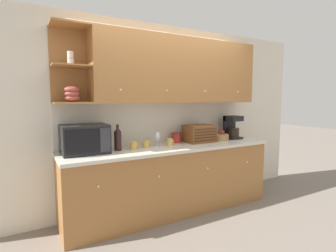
{
  "coord_description": "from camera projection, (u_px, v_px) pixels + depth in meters",
  "views": [
    {
      "loc": [
        -1.76,
        -3.37,
        1.57
      ],
      "look_at": [
        0.0,
        -0.23,
        1.18
      ],
      "focal_mm": 28.0,
      "sensor_mm": 36.0,
      "label": 1
    }
  ],
  "objects": [
    {
      "name": "ground_plane",
      "position": [
        161.0,
        202.0,
        3.94
      ],
      "size": [
        24.0,
        24.0,
        0.0
      ],
      "primitive_type": "plane",
      "color": "slate"
    },
    {
      "name": "wall_back",
      "position": [
        159.0,
        116.0,
        3.83
      ],
      "size": [
        5.31,
        0.06,
        2.6
      ],
      "color": "silver",
      "rests_on": "ground_plane"
    },
    {
      "name": "counter_unit",
      "position": [
        171.0,
        179.0,
        3.61
      ],
      "size": [
        2.93,
        0.68,
        0.92
      ],
      "color": "#A36B38",
      "rests_on": "ground_plane"
    },
    {
      "name": "backsplash_panel",
      "position": [
        161.0,
        123.0,
        3.81
      ],
      "size": [
        2.91,
        0.01,
        0.58
      ],
      "color": "silver",
      "rests_on": "counter_unit"
    },
    {
      "name": "upper_cabinets",
      "position": [
        177.0,
        71.0,
        3.66
      ],
      "size": [
        2.91,
        0.38,
        0.89
      ],
      "color": "#A36B38",
      "rests_on": "backsplash_panel"
    },
    {
      "name": "microwave",
      "position": [
        85.0,
        139.0,
        3.07
      ],
      "size": [
        0.53,
        0.39,
        0.34
      ],
      "color": "black",
      "rests_on": "counter_unit"
    },
    {
      "name": "wine_bottle",
      "position": [
        118.0,
        139.0,
        3.24
      ],
      "size": [
        0.09,
        0.09,
        0.32
      ],
      "color": "black",
      "rests_on": "counter_unit"
    },
    {
      "name": "mug_blue_second",
      "position": [
        134.0,
        145.0,
        3.33
      ],
      "size": [
        0.1,
        0.09,
        0.1
      ],
      "color": "gold",
      "rests_on": "counter_unit"
    },
    {
      "name": "mug_patterned_third",
      "position": [
        146.0,
        144.0,
        3.44
      ],
      "size": [
        0.1,
        0.09,
        0.09
      ],
      "color": "gold",
      "rests_on": "counter_unit"
    },
    {
      "name": "wine_glass",
      "position": [
        157.0,
        137.0,
        3.49
      ],
      "size": [
        0.07,
        0.07,
        0.2
      ],
      "color": "silver",
      "rests_on": "counter_unit"
    },
    {
      "name": "mug",
      "position": [
        170.0,
        142.0,
        3.56
      ],
      "size": [
        0.09,
        0.08,
        0.1
      ],
      "color": "gold",
      "rests_on": "counter_unit"
    },
    {
      "name": "storage_canister",
      "position": [
        176.0,
        138.0,
        3.82
      ],
      "size": [
        0.14,
        0.14,
        0.14
      ],
      "color": "#B22D28",
      "rests_on": "counter_unit"
    },
    {
      "name": "bread_box",
      "position": [
        200.0,
        134.0,
        3.85
      ],
      "size": [
        0.43,
        0.3,
        0.25
      ],
      "color": "brown",
      "rests_on": "counter_unit"
    },
    {
      "name": "fruit_basket",
      "position": [
        220.0,
        137.0,
        4.05
      ],
      "size": [
        0.28,
        0.28,
        0.15
      ],
      "color": "#A87F4C",
      "rests_on": "counter_unit"
    },
    {
      "name": "coffee_maker",
      "position": [
        232.0,
        127.0,
        4.2
      ],
      "size": [
        0.23,
        0.23,
        0.37
      ],
      "color": "black",
      "rests_on": "counter_unit"
    }
  ]
}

